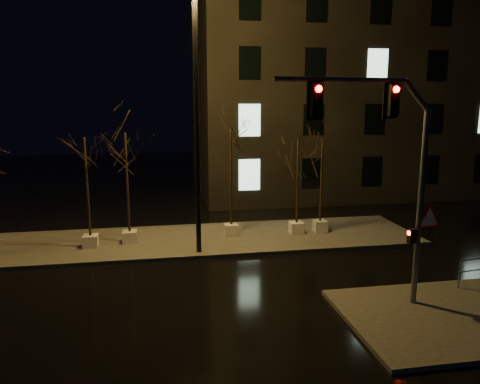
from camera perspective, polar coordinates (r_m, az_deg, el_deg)
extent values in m
plane|color=black|center=(17.12, -4.23, -11.95)|extent=(90.00, 90.00, 0.00)
cube|color=#3F3D38|center=(22.72, -5.85, -5.86)|extent=(22.00, 5.00, 0.15)
cube|color=#3F3D38|center=(16.57, 24.84, -13.56)|extent=(7.00, 5.00, 0.15)
cube|color=black|center=(37.10, 14.93, 12.07)|extent=(25.00, 12.00, 15.00)
cube|color=silver|center=(22.34, -17.75, -5.71)|extent=(0.65, 0.65, 0.55)
cylinder|color=black|center=(21.77, -18.14, 0.56)|extent=(0.11, 0.11, 4.42)
cube|color=silver|center=(22.53, -13.29, -5.33)|extent=(0.65, 0.65, 0.55)
cylinder|color=black|center=(21.95, -13.59, 1.07)|extent=(0.11, 0.11, 4.55)
cube|color=silver|center=(23.11, -1.09, -4.60)|extent=(0.65, 0.65, 0.55)
cylinder|color=black|center=(22.54, -1.11, 1.79)|extent=(0.11, 0.11, 4.66)
cube|color=silver|center=(23.63, 6.89, -4.33)|extent=(0.65, 0.65, 0.55)
cylinder|color=black|center=(23.11, 7.02, 1.25)|extent=(0.11, 0.11, 4.11)
cube|color=silver|center=(24.14, 9.71, -4.07)|extent=(0.65, 0.65, 0.55)
cylinder|color=black|center=(23.63, 9.90, 1.43)|extent=(0.11, 0.11, 4.14)
cylinder|color=slate|center=(15.93, 21.08, -2.06)|extent=(0.19, 0.19, 6.25)
cylinder|color=slate|center=(13.90, 12.37, 13.23)|extent=(4.16, 0.65, 0.15)
cube|color=black|center=(14.80, 18.15, 10.58)|extent=(0.34, 0.27, 0.94)
cube|color=black|center=(13.52, 9.28, 10.97)|extent=(0.34, 0.27, 0.94)
cube|color=black|center=(16.00, 20.22, -5.04)|extent=(0.25, 0.21, 0.47)
cone|color=red|center=(16.16, 21.99, -3.10)|extent=(1.08, 0.16, 1.08)
sphere|color=#FF0C07|center=(15.55, 22.07, 11.48)|extent=(0.19, 0.19, 0.19)
cylinder|color=black|center=(19.78, -5.30, 8.12)|extent=(0.22, 0.22, 11.04)
cylinder|color=slate|center=(18.49, 25.17, -9.16)|extent=(0.05, 0.05, 0.95)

